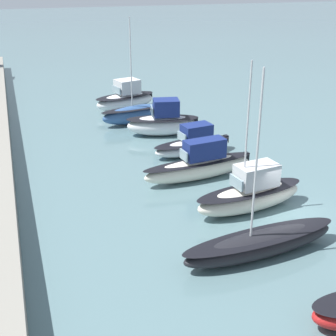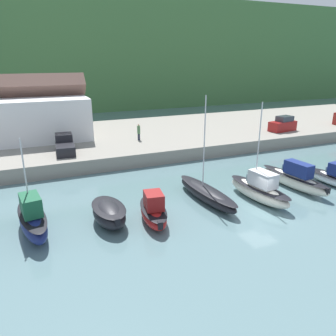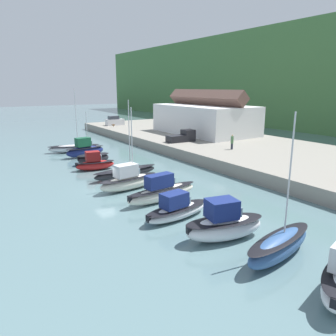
% 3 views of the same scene
% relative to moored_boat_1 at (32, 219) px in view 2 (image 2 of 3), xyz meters
% --- Properties ---
extents(ground_plane, '(320.00, 320.00, 0.00)m').
position_rel_moored_boat_1_xyz_m(ground_plane, '(17.08, -3.38, -1.12)').
color(ground_plane, slate).
extents(hillside_backdrop, '(240.00, 65.66, 25.08)m').
position_rel_moored_boat_1_xyz_m(hillside_backdrop, '(17.08, 84.30, 11.42)').
color(hillside_backdrop, '#42703D').
rests_on(hillside_backdrop, ground_plane).
extents(quay_promenade, '(98.47, 22.05, 1.57)m').
position_rel_moored_boat_1_xyz_m(quay_promenade, '(17.08, 21.94, -0.33)').
color(quay_promenade, gray).
rests_on(quay_promenade, ground_plane).
extents(harbor_clubhouse, '(20.35, 11.36, 8.33)m').
position_rel_moored_boat_1_xyz_m(harbor_clubhouse, '(-1.96, 24.66, 3.42)').
color(harbor_clubhouse, white).
rests_on(harbor_clubhouse, quay_promenade).
extents(moored_boat_1, '(2.52, 6.37, 6.82)m').
position_rel_moored_boat_1_xyz_m(moored_boat_1, '(0.00, 0.00, 0.00)').
color(moored_boat_1, navy).
rests_on(moored_boat_1, ground_plane).
extents(moored_boat_2, '(2.52, 4.63, 1.56)m').
position_rel_moored_boat_1_xyz_m(moored_boat_2, '(5.27, -0.62, -0.29)').
color(moored_boat_2, black).
rests_on(moored_boat_2, ground_plane).
extents(moored_boat_3, '(2.52, 5.23, 2.43)m').
position_rel_moored_boat_1_xyz_m(moored_boat_3, '(8.43, -1.63, -0.24)').
color(moored_boat_3, red).
rests_on(moored_boat_3, ground_plane).
extents(moored_boat_4, '(2.38, 8.35, 8.99)m').
position_rel_moored_boat_1_xyz_m(moored_boat_4, '(13.99, 0.12, -0.45)').
color(moored_boat_4, black).
rests_on(moored_boat_4, ground_plane).
extents(moored_boat_5, '(2.68, 6.98, 8.46)m').
position_rel_moored_boat_1_xyz_m(moored_boat_5, '(18.23, -1.60, -0.10)').
color(moored_boat_5, white).
rests_on(moored_boat_5, ground_plane).
extents(moored_boat_6, '(2.32, 7.89, 2.64)m').
position_rel_moored_boat_1_xyz_m(moored_boat_6, '(23.14, -0.54, -0.15)').
color(moored_boat_6, white).
rests_on(moored_boat_6, ground_plane).
extents(parked_car_2, '(4.41, 2.38, 2.16)m').
position_rel_moored_boat_1_xyz_m(parked_car_2, '(34.85, 14.58, 1.37)').
color(parked_car_2, maroon).
rests_on(parked_car_2, quay_promenade).
extents(pickup_truck_1, '(2.22, 4.83, 1.90)m').
position_rel_moored_boat_1_xyz_m(pickup_truck_1, '(3.99, 15.41, 1.27)').
color(pickup_truck_1, black).
rests_on(pickup_truck_1, quay_promenade).
extents(person_on_quay, '(0.40, 0.40, 2.14)m').
position_rel_moored_boat_1_xyz_m(person_on_quay, '(13.53, 17.34, 1.55)').
color(person_on_quay, '#232838').
rests_on(person_on_quay, quay_promenade).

